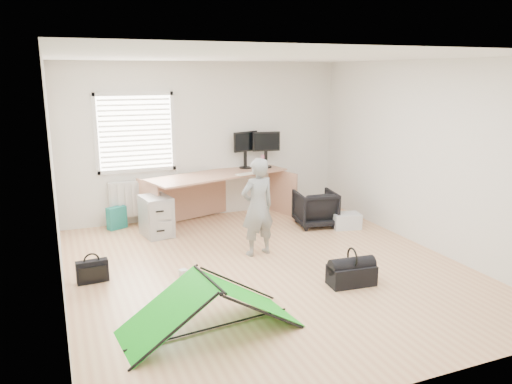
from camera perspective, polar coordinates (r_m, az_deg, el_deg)
name	(u,v)px	position (r m, az deg, el deg)	size (l,w,h in m)	color
ground	(267,268)	(6.66, 1.32, -8.73)	(5.50, 5.50, 0.00)	tan
back_wall	(205,141)	(8.83, -5.83, 5.85)	(5.00, 0.02, 2.70)	silver
window	(136,133)	(8.50, -13.61, 6.60)	(1.20, 0.06, 1.20)	silver
radiator	(140,198)	(8.66, -13.16, -0.66)	(1.00, 0.12, 0.60)	silver
desk	(219,197)	(8.62, -4.28, -0.63)	(2.45, 0.78, 0.84)	#AA795F
filing_cabinet	(156,216)	(8.00, -11.32, -2.72)	(0.41, 0.54, 0.64)	#A6A8AB
monitor_left	(245,155)	(8.96, -1.24, 4.28)	(0.51, 0.11, 0.49)	black
monitor_right	(266,154)	(9.03, 1.13, 4.32)	(0.50, 0.11, 0.48)	black
keyboard	(248,174)	(8.45, -0.89, 2.10)	(0.42, 0.14, 0.02)	beige
thermos	(263,162)	(8.97, 0.75, 3.50)	(0.07, 0.07, 0.24)	#B2647D
office_chair	(315,208)	(8.42, 6.80, -1.87)	(0.64, 0.66, 0.60)	black
person	(258,207)	(6.94, 0.18, -1.74)	(0.51, 0.33, 1.39)	gray
kite	(210,305)	(5.10, -5.28, -12.71)	(1.76, 0.77, 0.55)	#11BA18
storage_crate	(346,221)	(8.40, 10.26, -3.25)	(0.45, 0.31, 0.25)	silver
tote_bag	(117,218)	(8.54, -15.63, -2.86)	(0.31, 0.14, 0.37)	#1C7B73
laptop_bag	(92,271)	(6.51, -18.19, -8.62)	(0.38, 0.11, 0.28)	black
white_box	(183,273)	(6.46, -8.29, -9.15)	(0.09, 0.09, 0.09)	silver
duffel_bag	(351,275)	(6.25, 10.85, -9.30)	(0.56, 0.29, 0.25)	black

